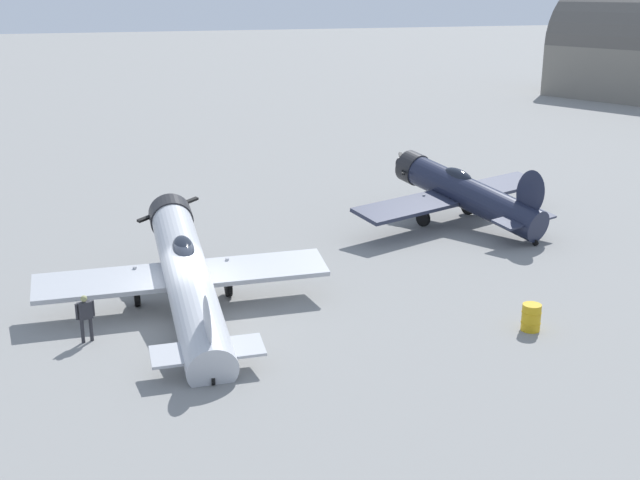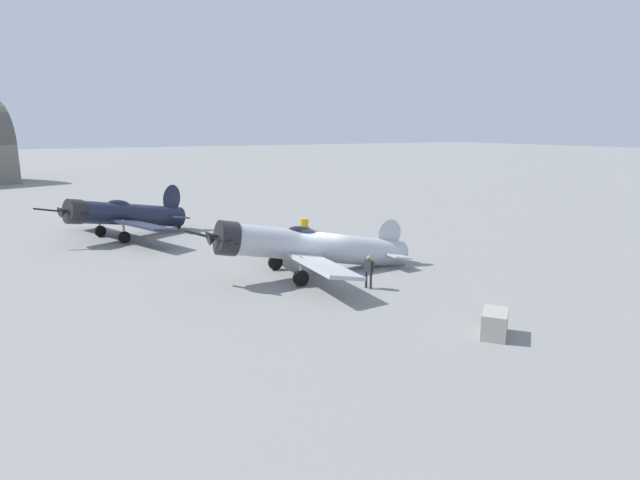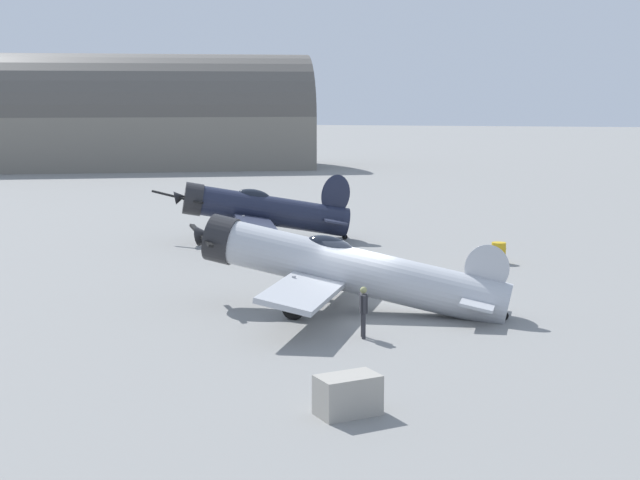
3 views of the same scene
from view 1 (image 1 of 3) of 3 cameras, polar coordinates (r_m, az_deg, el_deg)
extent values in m
plane|color=gray|center=(28.53, -9.21, -5.64)|extent=(400.00, 400.00, 0.00)
cylinder|color=#B7BABF|center=(28.01, -9.35, -2.95)|extent=(10.62, 2.03, 3.47)
cylinder|color=#232326|center=(32.48, -10.57, 1.60)|extent=(1.27, 1.74, 1.83)
cone|color=#232326|center=(33.08, -10.71, 2.10)|extent=(0.70, 0.73, 0.80)
cube|color=black|center=(33.22, -10.73, 2.16)|extent=(1.80, 2.76, 0.45)
ellipsoid|color=black|center=(28.71, -9.71, -0.64)|extent=(1.83, 0.84, 0.98)
cube|color=#ADAFB5|center=(29.25, -9.65, -2.48)|extent=(2.30, 10.53, 0.52)
ellipsoid|color=#B7BABF|center=(23.84, -8.03, -5.81)|extent=(1.78, 0.20, 1.89)
cube|color=#ADAFB5|center=(24.44, -8.00, -7.82)|extent=(1.25, 3.45, 0.30)
cylinder|color=#999BA0|center=(29.81, -12.99, -2.87)|extent=(0.14, 0.14, 1.10)
cylinder|color=black|center=(30.01, -12.92, -3.86)|extent=(0.81, 0.23, 0.80)
cylinder|color=#999BA0|center=(30.14, -6.59, -2.30)|extent=(0.14, 0.14, 1.10)
cylinder|color=black|center=(30.33, -6.56, -3.28)|extent=(0.81, 0.23, 0.80)
cylinder|color=black|center=(23.96, -7.64, -9.89)|extent=(0.28, 0.11, 0.28)
cylinder|color=#1E2338|center=(39.27, 10.65, 3.18)|extent=(8.35, 4.31, 2.88)
cylinder|color=#232326|center=(41.67, 6.63, 5.13)|extent=(1.66, 1.94, 1.77)
cone|color=#232326|center=(42.09, 6.00, 5.43)|extent=(0.85, 0.87, 0.77)
cube|color=black|center=(42.19, 5.85, 5.46)|extent=(3.15, 1.36, 0.54)
ellipsoid|color=black|center=(39.61, 9.81, 4.51)|extent=(1.94, 1.33, 0.96)
cube|color=#282D42|center=(39.95, 9.56, 3.11)|extent=(5.89, 12.00, 0.48)
ellipsoid|color=#1E2338|center=(37.04, 14.75, 3.27)|extent=(1.77, 0.75, 2.34)
cube|color=#282D42|center=(37.46, 14.36, 1.47)|extent=(2.21, 3.57, 0.28)
cylinder|color=#999BA0|center=(39.17, 7.38, 2.39)|extent=(0.14, 0.14, 1.18)
cylinder|color=black|center=(39.33, 7.35, 1.56)|extent=(0.82, 0.46, 0.80)
cylinder|color=#999BA0|center=(41.57, 10.55, 3.12)|extent=(0.14, 0.14, 1.18)
cylinder|color=black|center=(41.72, 10.51, 2.33)|extent=(0.82, 0.46, 0.80)
cylinder|color=black|center=(37.35, 15.10, -0.19)|extent=(0.30, 0.19, 0.28)
cylinder|color=#2D2D33|center=(27.39, -16.56, -6.25)|extent=(0.12, 0.12, 0.82)
cylinder|color=#2D2D33|center=(27.47, -15.99, -6.13)|extent=(0.12, 0.12, 0.82)
cube|color=#2D2D33|center=(27.16, -16.40, -4.84)|extent=(0.33, 0.49, 0.58)
sphere|color=#92935B|center=(27.01, -16.48, -4.03)|extent=(0.21, 0.21, 0.21)
cylinder|color=#2D2D33|center=(27.09, -16.95, -4.92)|extent=(0.09, 0.09, 0.54)
cylinder|color=#2D2D33|center=(27.23, -15.86, -4.70)|extent=(0.09, 0.09, 0.54)
cylinder|color=gold|center=(28.10, 14.81, -5.35)|extent=(0.64, 0.64, 0.94)
torus|color=gold|center=(28.03, 14.84, -4.99)|extent=(0.68, 0.68, 0.04)
torus|color=gold|center=(28.17, 14.78, -5.70)|extent=(0.68, 0.68, 0.04)
camera|label=2|loc=(43.66, -45.59, 7.68)|focal=29.23mm
camera|label=3|loc=(34.91, -71.16, -0.32)|focal=53.04mm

